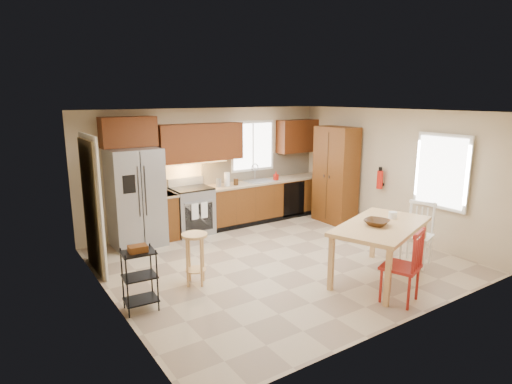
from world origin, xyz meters
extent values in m
plane|color=tan|center=(0.00, 0.00, 0.00)|extent=(5.50, 5.50, 0.00)
cube|color=silver|center=(0.00, 0.00, 2.50)|extent=(5.50, 5.00, 0.02)
cube|color=#CCB793|center=(0.00, 2.50, 1.25)|extent=(5.50, 0.02, 2.50)
cube|color=#CCB793|center=(0.00, -2.50, 1.25)|extent=(5.50, 0.02, 2.50)
cube|color=#CCB793|center=(-2.75, 0.00, 1.25)|extent=(0.02, 5.00, 2.50)
cube|color=#CCB793|center=(2.75, 0.00, 1.25)|extent=(0.02, 5.00, 2.50)
cube|color=gray|center=(-1.70, 2.12, 0.91)|extent=(0.92, 0.75, 1.82)
cube|color=gray|center=(-0.55, 2.19, 0.46)|extent=(0.76, 0.63, 0.92)
cube|color=#633312|center=(-1.10, 2.20, 0.45)|extent=(0.30, 0.60, 0.90)
cube|color=#633312|center=(1.29, 2.20, 0.45)|extent=(2.92, 0.60, 0.90)
cube|color=black|center=(1.85, 1.91, 0.45)|extent=(0.60, 0.02, 0.78)
cube|color=beige|center=(1.29, 2.48, 1.18)|extent=(2.92, 0.03, 0.55)
cube|color=#56250E|center=(-1.70, 2.33, 2.10)|extent=(1.00, 0.35, 0.55)
cube|color=#56250E|center=(-0.25, 2.33, 1.83)|extent=(1.80, 0.35, 0.75)
cube|color=#56250E|center=(2.25, 2.33, 1.83)|extent=(1.00, 0.35, 0.75)
cube|color=white|center=(1.10, 2.48, 1.65)|extent=(1.12, 0.04, 1.12)
cube|color=gray|center=(1.10, 2.20, 0.86)|extent=(0.62, 0.46, 0.16)
cube|color=#FFBF66|center=(-0.55, 2.30, 1.43)|extent=(1.60, 0.30, 0.01)
imported|color=red|center=(1.48, 2.10, 1.00)|extent=(0.09, 0.09, 0.19)
cylinder|color=white|center=(0.25, 2.15, 1.04)|extent=(0.12, 0.12, 0.28)
cylinder|color=gray|center=(0.05, 2.15, 0.99)|extent=(0.11, 0.11, 0.18)
cylinder|color=#492B13|center=(0.45, 2.12, 0.97)|extent=(0.10, 0.10, 0.14)
cube|color=#633312|center=(2.43, 1.20, 1.05)|extent=(0.50, 0.95, 2.10)
cylinder|color=red|center=(2.63, 0.15, 1.10)|extent=(0.12, 0.12, 0.36)
cube|color=white|center=(2.68, -1.15, 1.45)|extent=(0.04, 1.02, 1.32)
cube|color=#8C7A59|center=(-2.67, 1.30, 1.05)|extent=(0.04, 0.95, 2.10)
imported|color=#492B13|center=(0.75, -1.42, 0.86)|extent=(0.45, 0.45, 0.09)
cylinder|color=white|center=(1.24, -1.31, 0.90)|extent=(0.18, 0.18, 0.17)
camera|label=1|loc=(-4.09, -5.48, 2.74)|focal=30.00mm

